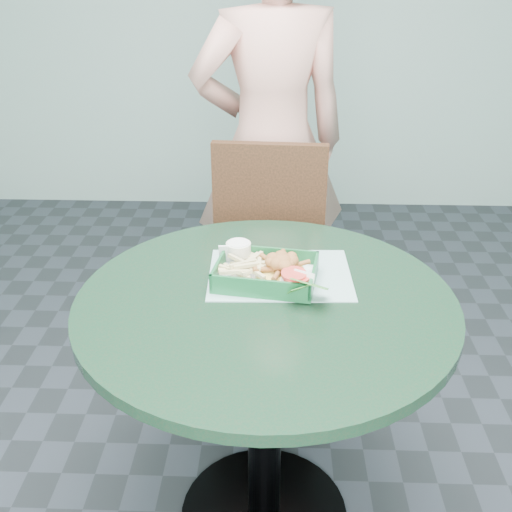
{
  "coord_description": "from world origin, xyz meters",
  "views": [
    {
      "loc": [
        0.02,
        -1.25,
        1.53
      ],
      "look_at": [
        -0.03,
        0.1,
        0.83
      ],
      "focal_mm": 42.0,
      "sensor_mm": 36.0,
      "label": 1
    }
  ],
  "objects_px": {
    "diner_person": "(271,118)",
    "crab_sandwich": "(281,271)",
    "dining_chair": "(268,259)",
    "food_basket": "(266,283)",
    "cafe_table": "(265,360)",
    "sauce_ramekin": "(234,257)"
  },
  "relations": [
    {
      "from": "diner_person",
      "to": "crab_sandwich",
      "type": "xyz_separation_m",
      "value": [
        0.04,
        -0.93,
        -0.16
      ]
    },
    {
      "from": "diner_person",
      "to": "crab_sandwich",
      "type": "distance_m",
      "value": 0.94
    },
    {
      "from": "dining_chair",
      "to": "food_basket",
      "type": "distance_m",
      "value": 0.63
    },
    {
      "from": "cafe_table",
      "to": "diner_person",
      "type": "distance_m",
      "value": 1.07
    },
    {
      "from": "cafe_table",
      "to": "diner_person",
      "type": "height_order",
      "value": "diner_person"
    },
    {
      "from": "crab_sandwich",
      "to": "sauce_ramekin",
      "type": "relative_size",
      "value": 1.82
    },
    {
      "from": "dining_chair",
      "to": "crab_sandwich",
      "type": "relative_size",
      "value": 7.68
    },
    {
      "from": "diner_person",
      "to": "food_basket",
      "type": "height_order",
      "value": "diner_person"
    },
    {
      "from": "diner_person",
      "to": "food_basket",
      "type": "xyz_separation_m",
      "value": [
        -0.0,
        -0.93,
        -0.19
      ]
    },
    {
      "from": "cafe_table",
      "to": "sauce_ramekin",
      "type": "relative_size",
      "value": 14.03
    },
    {
      "from": "crab_sandwich",
      "to": "diner_person",
      "type": "bearing_deg",
      "value": 92.3
    },
    {
      "from": "dining_chair",
      "to": "crab_sandwich",
      "type": "height_order",
      "value": "dining_chair"
    },
    {
      "from": "dining_chair",
      "to": "food_basket",
      "type": "height_order",
      "value": "dining_chair"
    },
    {
      "from": "dining_chair",
      "to": "sauce_ramekin",
      "type": "distance_m",
      "value": 0.58
    },
    {
      "from": "food_basket",
      "to": "crab_sandwich",
      "type": "distance_m",
      "value": 0.05
    },
    {
      "from": "cafe_table",
      "to": "food_basket",
      "type": "height_order",
      "value": "food_basket"
    },
    {
      "from": "cafe_table",
      "to": "sauce_ramekin",
      "type": "distance_m",
      "value": 0.28
    },
    {
      "from": "diner_person",
      "to": "crab_sandwich",
      "type": "height_order",
      "value": "diner_person"
    },
    {
      "from": "dining_chair",
      "to": "diner_person",
      "type": "bearing_deg",
      "value": 93.16
    },
    {
      "from": "crab_sandwich",
      "to": "sauce_ramekin",
      "type": "distance_m",
      "value": 0.14
    },
    {
      "from": "dining_chair",
      "to": "diner_person",
      "type": "xyz_separation_m",
      "value": [
        0.0,
        0.35,
        0.42
      ]
    },
    {
      "from": "cafe_table",
      "to": "crab_sandwich",
      "type": "distance_m",
      "value": 0.24
    }
  ]
}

